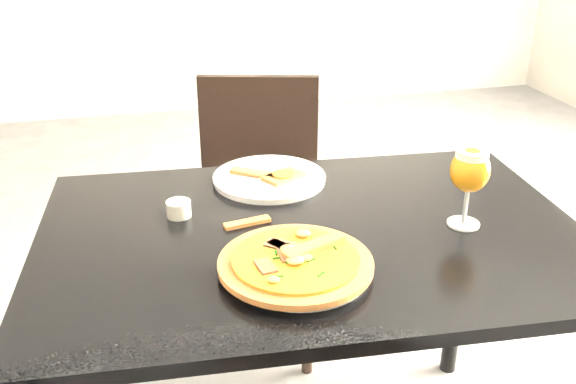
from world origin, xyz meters
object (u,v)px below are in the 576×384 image
object	(u,v)px
pizza	(296,261)
beer_glass	(470,171)
dining_table	(312,265)
chair_far	(258,205)

from	to	relation	value
pizza	beer_glass	world-z (taller)	beer_glass
dining_table	chair_far	bearing A→B (deg)	93.45
dining_table	chair_far	distance (m)	0.69
pizza	beer_glass	xyz separation A→B (m)	(0.42, 0.10, 0.11)
chair_far	dining_table	bearing A→B (deg)	-75.51
pizza	chair_far	bearing A→B (deg)	84.00
dining_table	beer_glass	xyz separation A→B (m)	(0.34, -0.06, 0.22)
chair_far	beer_glass	distance (m)	0.89
chair_far	pizza	xyz separation A→B (m)	(-0.09, -0.83, 0.28)
chair_far	pizza	distance (m)	0.88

